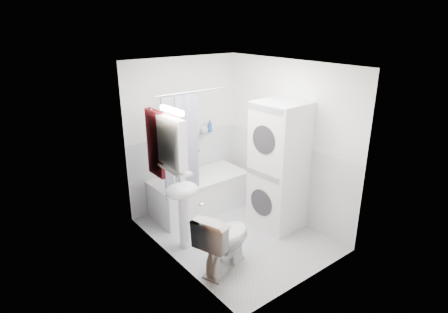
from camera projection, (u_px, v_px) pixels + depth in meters
floor at (235, 234)px, 5.41m from camera, size 2.60×2.60×0.00m
room_walls at (236, 135)px, 4.90m from camera, size 2.60×2.60×2.60m
wainscot at (223, 189)px, 5.42m from camera, size 1.98×2.58×2.58m
door at (201, 205)px, 4.11m from camera, size 0.05×2.00×2.00m
bathtub at (199, 192)px, 5.99m from camera, size 1.52×0.72×0.58m
tub_spout at (197, 150)px, 6.15m from camera, size 0.04×0.12×0.04m
curtain_rod at (209, 89)px, 5.19m from camera, size 1.70×0.02×0.02m
shower_curtain at (182, 147)px, 5.17m from camera, size 0.55×0.02×1.45m
sink at (183, 200)px, 4.86m from camera, size 0.44×0.37×1.04m
medicine_cabinet at (172, 141)px, 4.42m from camera, size 0.13×0.50×0.71m
shelf at (175, 169)px, 4.55m from camera, size 0.18×0.54×0.02m
shower_caddy at (200, 135)px, 6.08m from camera, size 0.22×0.06×0.02m
towel at (155, 142)px, 4.71m from camera, size 0.07×0.36×0.88m
washer_dryer at (279, 166)px, 5.36m from camera, size 0.71×0.70×1.88m
toilet at (224, 240)px, 4.55m from camera, size 0.91×0.69×0.79m
soap_pump at (182, 180)px, 4.86m from camera, size 0.08×0.17×0.08m
shelf_bottle at (181, 169)px, 4.43m from camera, size 0.07×0.18×0.07m
shelf_cup at (169, 162)px, 4.62m from camera, size 0.10×0.09×0.10m
shampoo_a at (204, 129)px, 6.11m from camera, size 0.13×0.17×0.13m
shampoo_b at (210, 130)px, 6.18m from camera, size 0.08×0.21×0.08m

